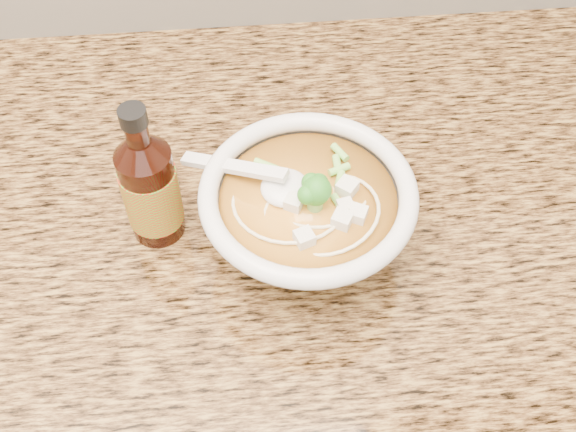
{
  "coord_description": "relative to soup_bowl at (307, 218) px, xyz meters",
  "views": [
    {
      "loc": [
        0.27,
        1.16,
        1.54
      ],
      "look_at": [
        0.31,
        1.6,
        0.96
      ],
      "focal_mm": 45.0,
      "sensor_mm": 36.0,
      "label": 1
    }
  ],
  "objects": [
    {
      "name": "cabinet",
      "position": [
        -0.33,
        0.07,
        -0.52
      ],
      "size": [
        4.0,
        0.65,
        0.86
      ],
      "primitive_type": "cube",
      "color": "#362110",
      "rests_on": "ground"
    },
    {
      "name": "counter_slab",
      "position": [
        -0.33,
        0.07,
        -0.07
      ],
      "size": [
        4.0,
        0.68,
        0.04
      ],
      "primitive_type": "cube",
      "color": "olive",
      "rests_on": "cabinet"
    },
    {
      "name": "soup_bowl",
      "position": [
        0.0,
        0.0,
        0.0
      ],
      "size": [
        0.24,
        0.22,
        0.12
      ],
      "rotation": [
        0.0,
        0.0,
        -0.32
      ],
      "color": "silver",
      "rests_on": "counter_slab"
    },
    {
      "name": "hot_sauce_bottle",
      "position": [
        -0.16,
        0.04,
        0.02
      ],
      "size": [
        0.08,
        0.08,
        0.18
      ],
      "rotation": [
        0.0,
        0.0,
        -0.41
      ],
      "color": "#371107",
      "rests_on": "counter_slab"
    }
  ]
}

